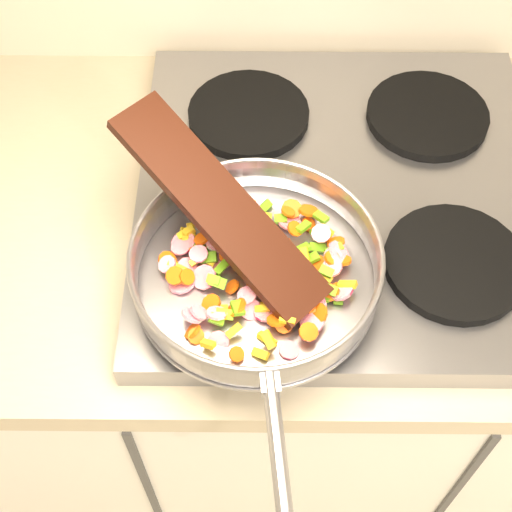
{
  "coord_description": "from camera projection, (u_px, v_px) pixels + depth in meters",
  "views": [
    {
      "loc": [
        -0.82,
        0.98,
        1.73
      ],
      "look_at": [
        -0.83,
        1.49,
        1.01
      ],
      "focal_mm": 50.0,
      "sensor_mm": 36.0,
      "label": 1
    }
  ],
  "objects": [
    {
      "name": "grate_bl",
      "position": [
        249.0,
        114.0,
        1.11
      ],
      "size": [
        0.19,
        0.19,
        0.02
      ],
      "primitive_type": "cylinder",
      "color": "black",
      "rests_on": "cooktop"
    },
    {
      "name": "saute_pan",
      "position": [
        256.0,
        267.0,
        0.9
      ],
      "size": [
        0.36,
        0.53,
        0.06
      ],
      "rotation": [
        0.0,
        0.0,
        0.1
      ],
      "color": "#9E9EA5",
      "rests_on": "grate_fl"
    },
    {
      "name": "cooktop",
      "position": [
        342.0,
        195.0,
        1.06
      ],
      "size": [
        0.6,
        0.6,
        0.04
      ],
      "primitive_type": "cube",
      "color": "#939399",
      "rests_on": "counter_top"
    },
    {
      "name": "grate_fl",
      "position": [
        246.0,
        261.0,
        0.95
      ],
      "size": [
        0.19,
        0.19,
        0.02
      ],
      "primitive_type": "cylinder",
      "color": "black",
      "rests_on": "cooktop"
    },
    {
      "name": "grate_br",
      "position": [
        427.0,
        115.0,
        1.11
      ],
      "size": [
        0.19,
        0.19,
        0.02
      ],
      "primitive_type": "cylinder",
      "color": "black",
      "rests_on": "cooktop"
    },
    {
      "name": "wooden_spatula",
      "position": [
        220.0,
        208.0,
        0.89
      ],
      "size": [
        0.29,
        0.28,
        0.14
      ],
      "primitive_type": "cube",
      "rotation": [
        0.0,
        -0.37,
        2.37
      ],
      "color": "black",
      "rests_on": "saute_pan"
    },
    {
      "name": "grate_fr",
      "position": [
        455.0,
        263.0,
        0.95
      ],
      "size": [
        0.19,
        0.19,
        0.02
      ],
      "primitive_type": "cylinder",
      "color": "black",
      "rests_on": "cooktop"
    },
    {
      "name": "vegetable_heap",
      "position": [
        258.0,
        269.0,
        0.91
      ],
      "size": [
        0.26,
        0.26,
        0.05
      ],
      "color": "#E8560C",
      "rests_on": "saute_pan"
    }
  ]
}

